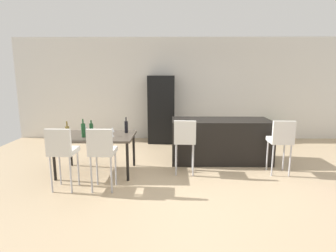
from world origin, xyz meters
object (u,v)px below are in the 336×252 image
object	(u,v)px
wine_bottle_inner	(91,128)
wine_glass_far	(113,130)
wine_bottle_near	(67,133)
wine_glass_middle	(103,134)
bar_chair_left	(185,138)
wine_glass_left	(85,127)
wine_bottle_right	(126,127)
kitchen_island	(220,140)
refrigerator	(161,109)
dining_chair_near	(62,149)
dining_table	(96,139)
wine_bottle_corner	(83,130)
dining_chair_far	(102,149)
bar_chair_middle	(281,139)
potted_plant	(272,130)

from	to	relation	value
wine_bottle_inner	wine_glass_far	size ratio (longest dim) A/B	1.54
wine_bottle_near	wine_glass_middle	xyz separation A→B (m)	(0.64, -0.02, -0.01)
bar_chair_left	wine_glass_left	bearing A→B (deg)	172.26
wine_bottle_right	wine_glass_left	distance (m)	0.81
wine_glass_left	wine_glass_far	xyz separation A→B (m)	(0.61, -0.30, 0.00)
wine_glass_middle	wine_glass_far	xyz separation A→B (m)	(0.09, 0.32, 0.00)
kitchen_island	wine_glass_left	bearing A→B (deg)	-168.86
wine_glass_far	refrigerator	bearing A→B (deg)	72.64
refrigerator	kitchen_island	bearing A→B (deg)	-52.42
kitchen_island	dining_chair_near	distance (m)	3.25
bar_chair_left	dining_chair_near	bearing A→B (deg)	-158.78
kitchen_island	wine_bottle_right	world-z (taller)	wine_bottle_right
bar_chair_left	wine_bottle_right	bearing A→B (deg)	166.43
wine_bottle_near	refrigerator	world-z (taller)	refrigerator
wine_glass_far	refrigerator	distance (m)	2.72
dining_table	dining_chair_near	distance (m)	0.89
dining_chair_near	refrigerator	size ratio (longest dim) A/B	0.57
wine_bottle_corner	wine_bottle_inner	world-z (taller)	wine_bottle_corner
bar_chair_left	dining_chair_near	size ratio (longest dim) A/B	1.00
wine_glass_far	wine_bottle_right	bearing A→B (deg)	56.32
kitchen_island	dining_chair_far	size ratio (longest dim) A/B	2.00
wine_bottle_corner	wine_bottle_right	bearing A→B (deg)	27.87
bar_chair_middle	wine_bottle_near	world-z (taller)	wine_bottle_near
wine_bottle_corner	wine_glass_far	world-z (taller)	wine_bottle_corner
wine_glass_left	wine_bottle_near	bearing A→B (deg)	-101.34
wine_glass_left	dining_chair_near	bearing A→B (deg)	-93.02
dining_table	wine_glass_far	xyz separation A→B (m)	(0.34, -0.08, 0.19)
wine_bottle_corner	wine_bottle_inner	xyz separation A→B (m)	(0.06, 0.29, -0.03)
dining_chair_near	wine_bottle_right	world-z (taller)	wine_bottle_right
bar_chair_middle	dining_chair_near	world-z (taller)	same
dining_chair_far	wine_bottle_corner	xyz separation A→B (m)	(-0.50, 0.67, 0.17)
refrigerator	wine_bottle_inner	bearing A→B (deg)	-118.15
dining_chair_far	wine_bottle_right	distance (m)	1.09
bar_chair_left	wine_glass_far	xyz separation A→B (m)	(-1.35, -0.03, 0.17)
wine_bottle_corner	bar_chair_left	bearing A→B (deg)	3.30
wine_bottle_inner	wine_glass_middle	xyz separation A→B (m)	(0.37, -0.54, 0.02)
bar_chair_middle	dining_chair_far	size ratio (longest dim) A/B	1.00
potted_plant	wine_glass_middle	bearing A→B (deg)	-144.12
wine_glass_far	potted_plant	bearing A→B (deg)	33.33
refrigerator	bar_chair_middle	bearing A→B (deg)	-47.73
dining_chair_far	bar_chair_middle	bearing A→B (deg)	13.87
bar_chair_left	wine_bottle_near	distance (m)	2.11
bar_chair_middle	wine_glass_far	world-z (taller)	bar_chair_middle
dining_chair_far	wine_glass_left	xyz separation A→B (m)	(-0.59, 1.05, 0.17)
wine_bottle_right	wine_glass_left	xyz separation A→B (m)	(-0.81, -0.01, 0.00)
wine_bottle_corner	wine_glass_far	distance (m)	0.53
dining_chair_near	potted_plant	xyz separation A→B (m)	(4.59, 3.33, -0.37)
dining_table	dining_chair_near	xyz separation A→B (m)	(-0.32, -0.83, 0.02)
wine_bottle_inner	refrigerator	xyz separation A→B (m)	(1.27, 2.38, 0.07)
dining_table	wine_bottle_inner	xyz separation A→B (m)	(-0.12, 0.14, 0.17)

